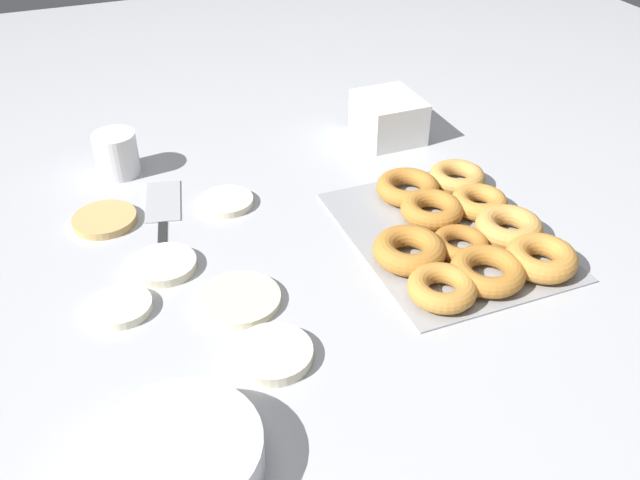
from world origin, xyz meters
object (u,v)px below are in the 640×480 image
(pancake_5, at_px, (273,354))
(donut_tray, at_px, (459,231))
(pancake_3, at_px, (105,219))
(pancake_0, at_px, (121,307))
(pancake_2, at_px, (164,265))
(paper_cup, at_px, (117,154))
(spatula, at_px, (163,211))
(pancake_1, at_px, (240,299))
(pancake_4, at_px, (228,201))
(container_stack, at_px, (388,117))
(batter_bowl, at_px, (179,457))

(pancake_5, relative_size, donut_tray, 0.27)
(pancake_3, bearing_deg, pancake_0, 178.34)
(pancake_2, relative_size, paper_cup, 1.22)
(pancake_3, height_order, spatula, pancake_3)
(pancake_5, distance_m, donut_tray, 0.39)
(pancake_3, height_order, pancake_5, pancake_5)
(pancake_1, bearing_deg, pancake_0, 74.27)
(pancake_4, height_order, spatula, pancake_4)
(pancake_1, xyz_separation_m, container_stack, (0.39, -0.43, 0.04))
(pancake_2, relative_size, spatula, 0.33)
(container_stack, xyz_separation_m, spatula, (-0.11, 0.49, -0.04))
(pancake_2, height_order, batter_bowl, batter_bowl)
(pancake_3, relative_size, paper_cup, 1.30)
(batter_bowl, bearing_deg, pancake_5, -49.75)
(pancake_0, height_order, spatula, pancake_0)
(pancake_4, xyz_separation_m, batter_bowl, (-0.51, 0.19, 0.02))
(donut_tray, bearing_deg, batter_bowl, 117.46)
(donut_tray, bearing_deg, pancake_4, 52.58)
(pancake_3, distance_m, pancake_4, 0.21)
(spatula, bearing_deg, pancake_1, -156.56)
(donut_tray, height_order, container_stack, container_stack)
(pancake_0, relative_size, pancake_2, 0.88)
(pancake_0, bearing_deg, batter_bowl, -175.72)
(pancake_4, xyz_separation_m, pancake_5, (-0.38, 0.05, 0.00))
(pancake_2, relative_size, pancake_3, 0.93)
(pancake_0, height_order, pancake_5, pancake_5)
(pancake_3, bearing_deg, pancake_1, -151.23)
(pancake_2, distance_m, batter_bowl, 0.37)
(pancake_0, distance_m, pancake_5, 0.24)
(pancake_3, xyz_separation_m, pancake_4, (-0.02, -0.21, -0.00))
(container_stack, relative_size, spatula, 0.46)
(pancake_4, distance_m, container_stack, 0.40)
(pancake_1, distance_m, pancake_5, 0.12)
(pancake_4, bearing_deg, donut_tray, -127.42)
(pancake_1, xyz_separation_m, pancake_3, (0.28, 0.15, 0.00))
(pancake_1, bearing_deg, paper_cup, 13.50)
(paper_cup, bearing_deg, pancake_1, -166.50)
(pancake_0, relative_size, donut_tray, 0.23)
(pancake_3, xyz_separation_m, spatula, (-0.00, -0.10, -0.00))
(pancake_3, height_order, pancake_4, same)
(pancake_4, relative_size, spatula, 0.31)
(pancake_1, distance_m, spatula, 0.28)
(spatula, bearing_deg, pancake_5, -158.83)
(spatula, bearing_deg, container_stack, -65.33)
(pancake_4, relative_size, pancake_5, 0.89)
(pancake_1, relative_size, pancake_3, 1.12)
(container_stack, bearing_deg, pancake_4, 109.12)
(pancake_0, xyz_separation_m, batter_bowl, (-0.29, -0.02, 0.02))
(donut_tray, height_order, batter_bowl, batter_bowl)
(pancake_3, distance_m, paper_cup, 0.17)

